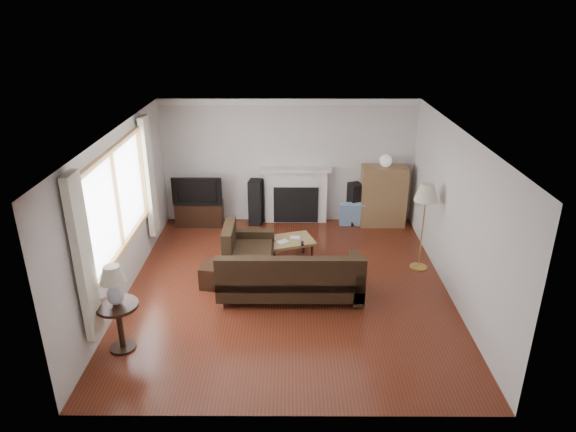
{
  "coord_description": "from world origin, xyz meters",
  "views": [
    {
      "loc": [
        0.03,
        -7.08,
        4.19
      ],
      "look_at": [
        0.0,
        0.3,
        1.1
      ],
      "focal_mm": 32.0,
      "sensor_mm": 36.0,
      "label": 1
    }
  ],
  "objects_px": {
    "coffee_table": "(283,251)",
    "bookshelf": "(383,196)",
    "tv_stand": "(200,213)",
    "side_table": "(120,327)",
    "floor_lamp": "(423,227)",
    "sectional_sofa": "(290,274)"
  },
  "relations": [
    {
      "from": "coffee_table",
      "to": "floor_lamp",
      "type": "distance_m",
      "value": 2.39
    },
    {
      "from": "side_table",
      "to": "floor_lamp",
      "type": "bearing_deg",
      "value": 26.85
    },
    {
      "from": "coffee_table",
      "to": "bookshelf",
      "type": "bearing_deg",
      "value": 21.65
    },
    {
      "from": "bookshelf",
      "to": "side_table",
      "type": "relative_size",
      "value": 1.82
    },
    {
      "from": "bookshelf",
      "to": "coffee_table",
      "type": "distance_m",
      "value": 2.6
    },
    {
      "from": "side_table",
      "to": "tv_stand",
      "type": "bearing_deg",
      "value": 85.06
    },
    {
      "from": "tv_stand",
      "to": "coffee_table",
      "type": "distance_m",
      "value": 2.36
    },
    {
      "from": "bookshelf",
      "to": "sectional_sofa",
      "type": "bearing_deg",
      "value": -123.82
    },
    {
      "from": "bookshelf",
      "to": "coffee_table",
      "type": "bearing_deg",
      "value": -140.53
    },
    {
      "from": "tv_stand",
      "to": "floor_lamp",
      "type": "xyz_separation_m",
      "value": [
        4.02,
        -1.85,
        0.52
      ]
    },
    {
      "from": "tv_stand",
      "to": "bookshelf",
      "type": "bearing_deg",
      "value": 0.14
    },
    {
      "from": "tv_stand",
      "to": "side_table",
      "type": "relative_size",
      "value": 1.38
    },
    {
      "from": "bookshelf",
      "to": "tv_stand",
      "type": "bearing_deg",
      "value": -179.86
    },
    {
      "from": "sectional_sofa",
      "to": "side_table",
      "type": "distance_m",
      "value": 2.55
    },
    {
      "from": "sectional_sofa",
      "to": "coffee_table",
      "type": "bearing_deg",
      "value": 96.33
    },
    {
      "from": "sectional_sofa",
      "to": "floor_lamp",
      "type": "xyz_separation_m",
      "value": [
        2.18,
        0.91,
        0.37
      ]
    },
    {
      "from": "tv_stand",
      "to": "sectional_sofa",
      "type": "height_order",
      "value": "sectional_sofa"
    },
    {
      "from": "tv_stand",
      "to": "bookshelf",
      "type": "xyz_separation_m",
      "value": [
        3.69,
        0.01,
        0.38
      ]
    },
    {
      "from": "tv_stand",
      "to": "side_table",
      "type": "bearing_deg",
      "value": -94.94
    },
    {
      "from": "floor_lamp",
      "to": "side_table",
      "type": "xyz_separation_m",
      "value": [
        -4.37,
        -2.21,
        -0.42
      ]
    },
    {
      "from": "coffee_table",
      "to": "side_table",
      "type": "xyz_separation_m",
      "value": [
        -2.06,
        -2.44,
        0.13
      ]
    },
    {
      "from": "sectional_sofa",
      "to": "side_table",
      "type": "relative_size",
      "value": 3.52
    }
  ]
}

